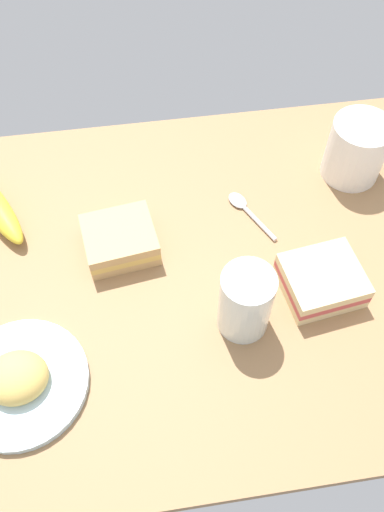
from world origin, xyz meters
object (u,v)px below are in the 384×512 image
object	(u,v)px
sandwich_main	(120,240)
plate_of_food	(19,381)
sandwich_side	(322,281)
spoon	(245,208)
coffee_mug_black	(357,149)
glass_of_milk	(245,305)

from	to	relation	value
sandwich_main	plate_of_food	bearing A→B (deg)	-126.35
sandwich_side	spoon	bearing A→B (deg)	115.71
coffee_mug_black	plate_of_food	bearing A→B (deg)	-151.03
plate_of_food	glass_of_milk	distance (cm)	30.55
glass_of_milk	spoon	bearing A→B (deg)	77.17
sandwich_main	spoon	world-z (taller)	sandwich_main
coffee_mug_black	glass_of_milk	world-z (taller)	glass_of_milk
glass_of_milk	spoon	distance (cm)	20.24
sandwich_main	glass_of_milk	distance (cm)	21.65
sandwich_main	sandwich_side	bearing A→B (deg)	-22.05
coffee_mug_black	spoon	xyz separation A→B (cm)	(-18.87, -5.48, -4.89)
glass_of_milk	sandwich_main	bearing A→B (deg)	136.81
sandwich_main	spoon	bearing A→B (deg)	12.77
sandwich_main	sandwich_side	world-z (taller)	same
sandwich_side	glass_of_milk	bearing A→B (deg)	-163.63
coffee_mug_black	sandwich_side	size ratio (longest dim) A/B	1.02
plate_of_food	coffee_mug_black	bearing A→B (deg)	28.97
sandwich_side	spoon	xyz separation A→B (cm)	(-7.58, 15.74, -1.82)
sandwich_main	glass_of_milk	size ratio (longest dim) A/B	1.04
plate_of_food	spoon	world-z (taller)	plate_of_food
coffee_mug_black	sandwich_side	bearing A→B (deg)	-118.01
plate_of_food	glass_of_milk	size ratio (longest dim) A/B	1.58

